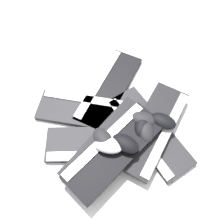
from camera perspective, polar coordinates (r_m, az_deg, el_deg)
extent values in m
plane|color=white|center=(1.14, 3.84, 0.54)|extent=(3.20, 3.20, 0.00)
cube|color=#232326|center=(1.12, -5.76, 0.03)|extent=(0.45, 0.19, 0.02)
cube|color=silver|center=(1.14, -5.19, 2.85)|extent=(0.42, 0.07, 0.01)
cube|color=#232326|center=(1.05, -3.01, -7.34)|extent=(0.45, 0.20, 0.02)
cube|color=silver|center=(1.02, -3.08, -9.99)|extent=(0.42, 0.08, 0.01)
cube|color=#232326|center=(1.09, 8.51, -4.37)|extent=(0.39, 0.44, 0.02)
cube|color=silver|center=(1.06, 6.19, -5.59)|extent=(0.29, 0.35, 0.01)
cube|color=black|center=(1.18, -0.57, 5.44)|extent=(0.29, 0.46, 0.02)
cube|color=silver|center=(1.18, -3.05, 6.81)|extent=(0.18, 0.41, 0.01)
cube|color=black|center=(1.06, 9.37, -3.71)|extent=(0.31, 0.46, 0.02)
cube|color=silver|center=(1.05, 12.27, -4.69)|extent=(0.20, 0.40, 0.01)
cube|color=black|center=(1.02, -0.73, -7.24)|extent=(0.37, 0.45, 0.02)
cube|color=silver|center=(1.00, 1.79, -8.83)|extent=(0.26, 0.37, 0.01)
cube|color=black|center=(0.98, 0.67, -8.76)|extent=(0.39, 0.44, 0.02)
cube|color=silver|center=(0.98, -1.72, -6.31)|extent=(0.29, 0.35, 0.01)
ellipsoid|color=black|center=(0.95, 3.10, -7.17)|extent=(0.13, 0.11, 0.04)
ellipsoid|color=black|center=(1.02, 6.98, -3.17)|extent=(0.08, 0.12, 0.04)
ellipsoid|color=black|center=(1.01, 7.59, -4.05)|extent=(0.09, 0.12, 0.04)
ellipsoid|color=black|center=(0.96, -1.95, -6.37)|extent=(0.12, 0.13, 0.04)
ellipsoid|color=black|center=(1.04, 11.59, -2.02)|extent=(0.13, 0.10, 0.04)
ellipsoid|color=#B7B7BC|center=(0.95, -0.79, -7.59)|extent=(0.12, 0.08, 0.04)
ellipsoid|color=black|center=(1.03, 7.06, -1.61)|extent=(0.12, 0.09, 0.04)
cylinder|color=black|center=(1.06, 13.70, -12.75)|extent=(0.02, 0.10, 0.01)
cylinder|color=black|center=(1.09, 13.71, -7.40)|extent=(0.01, 0.12, 0.01)
cylinder|color=black|center=(1.12, 11.65, -3.04)|extent=(0.08, 0.07, 0.01)
cylinder|color=black|center=(1.12, 8.40, -1.53)|extent=(0.06, 0.02, 0.01)
cylinder|color=black|center=(1.12, 4.86, -0.58)|extent=(0.09, 0.04, 0.01)
cylinder|color=black|center=(1.14, 0.33, 1.48)|extent=(0.10, 0.05, 0.01)
sphere|color=black|center=(1.04, 13.50, -15.28)|extent=(0.01, 0.01, 0.01)
sphere|color=black|center=(1.07, 13.88, -10.28)|extent=(0.01, 0.01, 0.01)
sphere|color=black|center=(1.11, 13.55, -4.63)|extent=(0.01, 0.01, 0.01)
sphere|color=black|center=(1.13, 9.77, -1.47)|extent=(0.01, 0.01, 0.01)
sphere|color=black|center=(1.12, 7.02, -1.58)|extent=(0.01, 0.01, 0.01)
sphere|color=black|center=(1.13, 2.73, 0.41)|extent=(0.01, 0.01, 0.01)
sphere|color=black|center=(1.15, -2.01, 2.53)|extent=(0.01, 0.01, 0.01)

